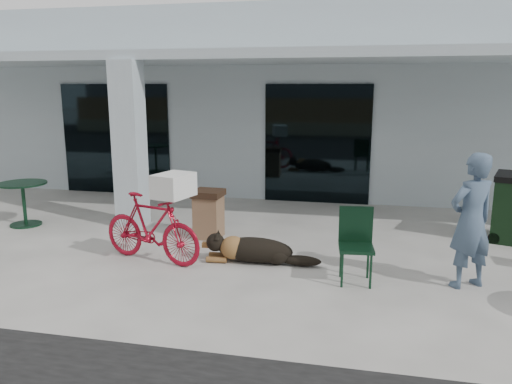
% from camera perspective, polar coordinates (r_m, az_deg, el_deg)
% --- Properties ---
extents(ground, '(80.00, 80.00, 0.00)m').
position_cam_1_polar(ground, '(7.49, -11.07, -8.98)').
color(ground, beige).
rests_on(ground, ground).
extents(building, '(22.00, 7.00, 4.50)m').
position_cam_1_polar(building, '(15.17, 1.47, 10.50)').
color(building, silver).
rests_on(building, ground).
extents(storefront_glass_left, '(2.80, 0.06, 2.70)m').
position_cam_1_polar(storefront_glass_left, '(12.95, -15.73, 5.80)').
color(storefront_glass_left, black).
rests_on(storefront_glass_left, ground).
extents(storefront_glass_right, '(2.40, 0.06, 2.70)m').
position_cam_1_polar(storefront_glass_right, '(11.50, 7.00, 5.43)').
color(storefront_glass_right, black).
rests_on(storefront_glass_right, ground).
extents(column, '(0.50, 0.50, 3.12)m').
position_cam_1_polar(column, '(9.78, -14.25, 5.24)').
color(column, silver).
rests_on(column, ground).
extents(overhang, '(22.00, 2.80, 0.18)m').
position_cam_1_polar(overhang, '(10.41, -3.74, 15.07)').
color(overhang, silver).
rests_on(overhang, column).
extents(bicycle, '(1.84, 0.95, 1.06)m').
position_cam_1_polar(bicycle, '(7.79, -11.88, -4.04)').
color(bicycle, maroon).
rests_on(bicycle, ground).
extents(laundry_basket, '(0.57, 0.68, 0.35)m').
position_cam_1_polar(laundry_basket, '(7.36, -9.41, 0.75)').
color(laundry_basket, white).
rests_on(laundry_basket, bicycle).
extents(dog, '(1.39, 0.58, 0.45)m').
position_cam_1_polar(dog, '(7.66, -0.11, -6.46)').
color(dog, black).
rests_on(dog, ground).
extents(cafe_table_near, '(0.92, 0.92, 0.84)m').
position_cam_1_polar(cafe_table_near, '(10.61, -24.98, -1.26)').
color(cafe_table_near, '#11321E').
rests_on(cafe_table_near, ground).
extents(cafe_chair_far_a, '(0.51, 0.55, 1.03)m').
position_cam_1_polar(cafe_chair_far_a, '(6.95, 11.37, -6.16)').
color(cafe_chair_far_a, '#11321E').
rests_on(cafe_chair_far_a, ground).
extents(person, '(0.80, 0.72, 1.83)m').
position_cam_1_polar(person, '(7.16, 23.36, -3.07)').
color(person, '#435871').
rests_on(person, ground).
extents(trash_receptacle, '(0.53, 0.53, 0.86)m').
position_cam_1_polar(trash_receptacle, '(8.89, -5.44, -2.51)').
color(trash_receptacle, brown).
rests_on(trash_receptacle, ground).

